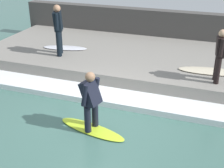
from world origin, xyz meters
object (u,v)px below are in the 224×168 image
Objects in this scene: surfer_waiting_near at (58,27)px; surfboard_waiting_near at (65,48)px; surfboard_riding at (92,129)px; surfer_waiting_far at (220,53)px; surfer_riding at (91,98)px; surfboard_waiting_far at (211,71)px.

surfer_waiting_near is 1.13m from surfboard_waiting_near.
surfboard_riding is 1.08× the size of surfer_waiting_near.
surfer_waiting_near is at bearing -167.80° from surfboard_waiting_near.
surfboard_riding is at bearing 135.95° from surfer_waiting_far.
surfer_riding is 3.82m from surfer_waiting_far.
surfboard_waiting_far is (3.38, -2.49, 0.52)m from surfboard_riding.
surfer_waiting_far reaches higher than surfboard_waiting_near.
surfer_waiting_near is (3.25, 2.54, 1.44)m from surfboard_riding.
surfer_waiting_near reaches higher than surfboard_riding.
surfboard_riding is at bearing 90.00° from surfer_riding.
surfer_riding is at bearing -90.00° from surfboard_riding.
surfer_riding is 4.17m from surfer_waiting_near.
surfer_riding is at bearing -145.37° from surfboard_waiting_near.
surfboard_riding is 4.02m from surfer_waiting_far.
surfer_waiting_far is at bearing -95.81° from surfer_waiting_near.
surfer_riding is at bearing -141.98° from surfer_waiting_near.
surfboard_waiting_near reaches higher than surfboard_riding.
surfboard_riding is 4.37m from surfer_waiting_near.
surfer_waiting_far reaches higher than surfer_riding.
surfboard_waiting_near is (3.88, 2.68, 0.52)m from surfboard_riding.
surfboard_waiting_far is at bearing -95.49° from surfboard_waiting_near.
surfer_waiting_near is (3.25, 2.54, 0.61)m from surfer_riding.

